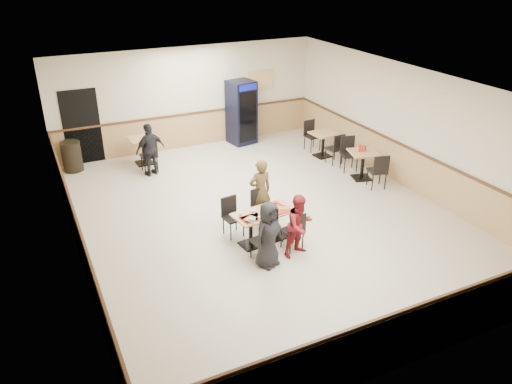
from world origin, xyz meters
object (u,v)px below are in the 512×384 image
diner_man_opposite (260,191)px  diner_woman_right (300,225)px  main_table (264,222)px  side_table_near (363,161)px  lone_diner (150,150)px  trash_bin (72,156)px  diner_woman_left (269,235)px  pepsi_cooler (242,112)px  side_table_far (323,141)px  back_table (143,147)px

diner_man_opposite → diner_woman_right: bearing=90.9°
main_table → side_table_near: 4.10m
lone_diner → trash_bin: lone_diner is taller
diner_woman_left → side_table_near: bearing=11.3°
trash_bin → diner_man_opposite: bearing=-54.7°
pepsi_cooler → trash_bin: 5.10m
main_table → diner_man_opposite: bearing=62.1°
main_table → trash_bin: bearing=111.8°
diner_woman_left → lone_diner: 5.24m
main_table → diner_man_opposite: (0.31, 0.81, 0.28)m
diner_woman_right → side_table_near: diner_woman_right is taller
side_table_far → diner_man_opposite: bearing=-141.2°
main_table → diner_woman_right: diner_woman_right is taller
diner_woman_right → trash_bin: 7.18m
back_table → trash_bin: size_ratio=0.91×
diner_woman_left → trash_bin: 6.94m
diner_woman_left → pepsi_cooler: (2.33, 6.42, 0.31)m
side_table_far → trash_bin: trash_bin is taller
side_table_far → main_table: bearing=-136.2°
main_table → side_table_near: bearing=17.7°
back_table → side_table_near: bearing=-35.5°
diner_woman_left → lone_diner: (-0.87, 5.17, 0.05)m
side_table_near → side_table_far: size_ratio=1.17×
lone_diner → diner_woman_left: bearing=83.4°
diner_woman_left → lone_diner: lone_diner is taller
side_table_far → lone_diner: bearing=169.9°
main_table → side_table_near: side_table_near is taller
diner_woman_left → side_table_near: 4.77m
pepsi_cooler → diner_man_opposite: bearing=-119.3°
diner_man_opposite → trash_bin: 5.83m
diner_man_opposite → trash_bin: bearing=-57.4°
side_table_near → back_table: 6.03m
diner_man_opposite → main_table: bearing=66.4°
diner_woman_left → diner_woman_right: 0.73m
diner_woman_left → diner_man_opposite: diner_man_opposite is taller
lone_diner → pepsi_cooler: 3.44m
main_table → back_table: 5.34m
back_table → trash_bin: trash_bin is taller
main_table → side_table_near: (3.73, 1.71, 0.05)m
main_table → back_table: back_table is taller
main_table → diner_woman_right: (0.41, -0.73, 0.19)m
side_table_near → back_table: (-4.91, 3.50, 0.00)m
pepsi_cooler → diner_woman_right: bearing=-114.0°
side_table_near → side_table_far: 1.79m
diner_woman_left → side_table_far: 5.86m
diner_man_opposite → trash_bin: (-3.36, 4.75, -0.31)m
diner_man_opposite → side_table_near: size_ratio=1.69×
diner_woman_right → trash_bin: (-3.46, 6.29, -0.23)m
main_table → diner_woman_right: bearing=-67.6°
lone_diner → pepsi_cooler: pepsi_cooler is taller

